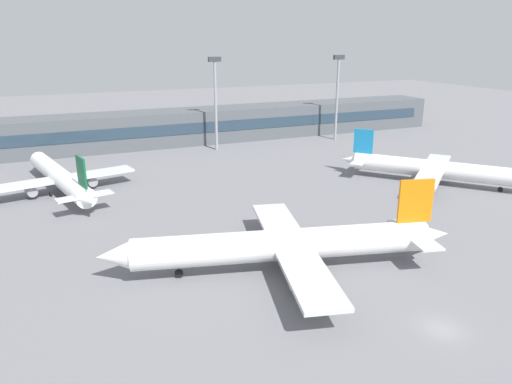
% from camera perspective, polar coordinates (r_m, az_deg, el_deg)
% --- Properties ---
extents(ground_plane, '(400.00, 400.00, 0.00)m').
position_cam_1_polar(ground_plane, '(83.32, 1.88, -1.72)').
color(ground_plane, slate).
extents(terminal_building, '(156.64, 12.13, 9.00)m').
position_cam_1_polar(terminal_building, '(134.87, -8.63, 7.62)').
color(terminal_building, '#4C5156').
rests_on(terminal_building, ground_plane).
extents(airplane_near, '(43.77, 31.03, 10.97)m').
position_cam_1_polar(airplane_near, '(60.02, 3.00, -6.28)').
color(airplane_near, white).
rests_on(airplane_near, ground_plane).
extents(airplane_mid, '(28.39, 31.79, 9.75)m').
position_cam_1_polar(airplane_mid, '(101.76, 20.76, 2.48)').
color(airplane_mid, white).
rests_on(airplane_mid, ground_plane).
extents(airplane_far, '(27.32, 38.62, 9.64)m').
position_cam_1_polar(airplane_far, '(97.84, -22.18, 1.72)').
color(airplane_far, white).
rests_on(airplane_far, ground_plane).
extents(floodlight_tower_west, '(3.20, 0.80, 23.27)m').
position_cam_1_polar(floodlight_tower_west, '(124.08, -4.80, 11.14)').
color(floodlight_tower_west, gray).
rests_on(floodlight_tower_west, ground_plane).
extents(floodlight_tower_east, '(3.20, 0.80, 23.25)m').
position_cam_1_polar(floodlight_tower_east, '(138.74, 9.56, 11.65)').
color(floodlight_tower_east, gray).
rests_on(floodlight_tower_east, ground_plane).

